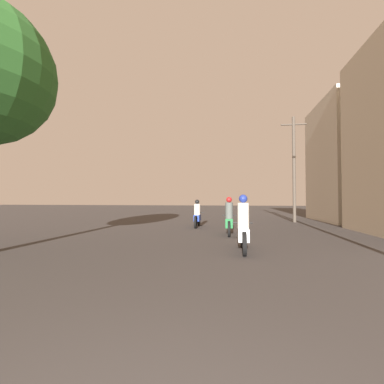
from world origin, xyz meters
name	(u,v)px	position (x,y,z in m)	size (l,w,h in m)	color
motorcycle_white	(243,229)	(0.69, 6.86, 0.64)	(0.60, 1.90, 1.63)	black
motorcycle_green	(229,220)	(0.27, 10.25, 0.63)	(0.60, 1.91, 1.60)	black
motorcycle_blue	(197,216)	(-1.44, 13.04, 0.60)	(0.60, 2.01, 1.48)	black
building_right_far	(353,161)	(8.52, 18.06, 4.07)	(4.35, 6.31, 8.13)	beige
utility_pole_far	(294,167)	(4.44, 16.82, 3.61)	(1.60, 0.20, 6.90)	#4C4238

